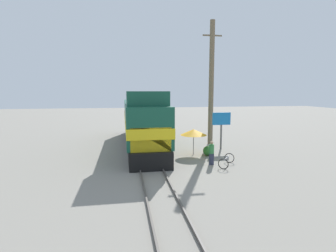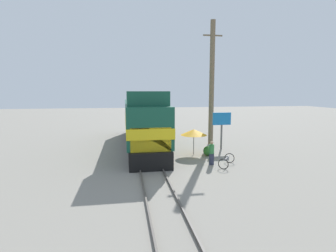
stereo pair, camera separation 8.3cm
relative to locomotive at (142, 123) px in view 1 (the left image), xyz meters
The scene contains 10 objects.
ground_plane 3.66m from the locomotive, 90.00° to the right, with size 120.00×120.00×0.00m, color gray.
rail_near 3.68m from the locomotive, 103.70° to the right, with size 0.08×41.02×0.15m, color #4C4742.
rail_far 3.68m from the locomotive, 76.30° to the right, with size 0.08×41.02×0.15m, color #4C4742.
locomotive is the anchor object (origin of this frame).
utility_pole 7.37m from the locomotive, ahead, with size 1.80×0.46×11.40m.
vendor_umbrella 5.29m from the locomotive, 44.34° to the right, with size 2.08×2.08×2.04m.
billboard_sign 7.00m from the locomotive, 18.21° to the right, with size 1.63×0.12×3.20m.
shrub_cluster 6.65m from the locomotive, 41.57° to the right, with size 0.76×0.76×0.76m, color #2D722D.
person_bystander 8.06m from the locomotive, 58.00° to the right, with size 0.34×0.34×1.65m.
bicycle 9.03m from the locomotive, 54.49° to the right, with size 1.60×1.84×0.69m.
Camera 1 is at (-1.68, -20.57, 5.02)m, focal length 28.00 mm.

